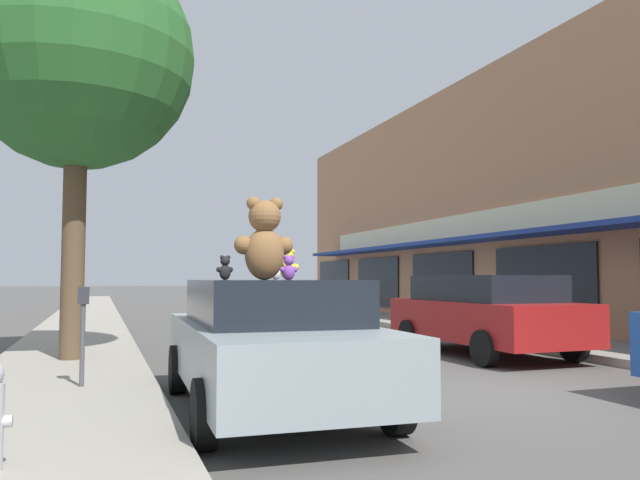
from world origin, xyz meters
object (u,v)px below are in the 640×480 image
(teddy_bear_black, at_px, (225,268))
(teddy_bear_white, at_px, (276,270))
(teddy_bear_purple, at_px, (289,268))
(parking_meter, at_px, (83,323))
(parked_car_far_center, at_px, (484,312))
(street_tree, at_px, (78,56))
(teddy_bear_giant, at_px, (264,240))
(teddy_bear_cream, at_px, (289,269))
(teddy_bear_yellow, at_px, (288,265))
(plush_art_car, at_px, (270,341))

(teddy_bear_black, bearing_deg, teddy_bear_white, -146.83)
(teddy_bear_black, distance_m, teddy_bear_white, 1.30)
(teddy_bear_purple, bearing_deg, parking_meter, -46.48)
(teddy_bear_black, xyz_separation_m, teddy_bear_white, (0.87, 0.96, -0.01))
(parked_car_far_center, xyz_separation_m, street_tree, (-7.77, 0.82, 4.60))
(teddy_bear_giant, xyz_separation_m, parked_car_far_center, (5.53, 3.75, -1.12))
(teddy_bear_purple, xyz_separation_m, street_tree, (-2.29, 5.40, 3.82))
(street_tree, bearing_deg, parking_meter, -85.21)
(teddy_bear_cream, relative_size, teddy_bear_white, 1.18)
(teddy_bear_giant, distance_m, parking_meter, 2.74)
(teddy_bear_black, bearing_deg, teddy_bear_yellow, 174.37)
(teddy_bear_purple, height_order, teddy_bear_black, teddy_bear_black)
(teddy_bear_purple, height_order, teddy_bear_cream, teddy_bear_cream)
(teddy_bear_giant, relative_size, teddy_bear_black, 3.37)
(teddy_bear_cream, distance_m, parking_meter, 2.78)
(teddy_bear_yellow, xyz_separation_m, parking_meter, (-2.35, 1.34, -0.73))
(parked_car_far_center, bearing_deg, teddy_bear_purple, -140.08)
(plush_art_car, bearing_deg, parking_meter, 146.30)
(teddy_bear_yellow, distance_m, teddy_bear_white, 0.84)
(teddy_bear_cream, bearing_deg, parking_meter, -40.59)
(parked_car_far_center, bearing_deg, teddy_bear_white, -152.35)
(street_tree, bearing_deg, plush_art_car, -62.42)
(teddy_bear_black, bearing_deg, parked_car_far_center, -163.34)
(plush_art_car, distance_m, street_tree, 6.88)
(plush_art_car, distance_m, parking_meter, 2.58)
(teddy_bear_yellow, distance_m, teddy_bear_cream, 1.05)
(teddy_bear_purple, xyz_separation_m, teddy_bear_white, (0.38, 1.91, 0.00))
(teddy_bear_white, relative_size, street_tree, 0.04)
(teddy_bear_giant, bearing_deg, teddy_bear_purple, 93.81)
(teddy_bear_white, bearing_deg, plush_art_car, 49.97)
(teddy_bear_yellow, relative_size, parked_car_far_center, 0.08)
(plush_art_car, xyz_separation_m, teddy_bear_purple, (-0.05, -0.92, 0.84))
(plush_art_car, xyz_separation_m, teddy_bear_yellow, (0.26, 0.16, 0.89))
(teddy_bear_black, bearing_deg, teddy_bear_giant, 150.00)
(teddy_bear_black, height_order, parking_meter, teddy_bear_black)
(teddy_bear_black, xyz_separation_m, parked_car_far_center, (5.96, 3.63, -0.79))
(teddy_bear_giant, relative_size, parked_car_far_center, 0.21)
(teddy_bear_purple, distance_m, teddy_bear_white, 1.95)
(plush_art_car, xyz_separation_m, teddy_bear_giant, (-0.10, -0.09, 1.18))
(plush_art_car, bearing_deg, teddy_bear_yellow, 33.59)
(plush_art_car, xyz_separation_m, parked_car_far_center, (5.43, 3.66, 0.06))
(teddy_bear_giant, distance_m, teddy_bear_yellow, 0.52)
(street_tree, bearing_deg, teddy_bear_white, -52.52)
(teddy_bear_yellow, distance_m, teddy_bear_black, 0.81)
(parked_car_far_center, height_order, parking_meter, parked_car_far_center)
(teddy_bear_cream, bearing_deg, teddy_bear_black, 12.11)
(parking_meter, bearing_deg, parked_car_far_center, 16.03)
(teddy_bear_purple, bearing_deg, parked_car_far_center, -136.67)
(teddy_bear_purple, height_order, parking_meter, teddy_bear_purple)
(teddy_bear_yellow, height_order, parked_car_far_center, teddy_bear_yellow)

